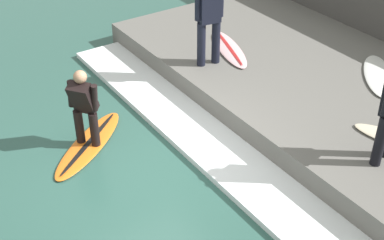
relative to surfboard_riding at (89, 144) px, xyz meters
The scene contains 8 objects.
ground_plane 1.29m from the surfboard_riding, 68.84° to the right, with size 28.00×28.00×0.00m, color #2D564C.
concrete_ledge 4.56m from the surfboard_riding, 15.30° to the right, with size 4.40×9.20×0.47m, color #66635E.
wave_foam_crest 2.07m from the surfboard_riding, 35.51° to the right, with size 1.02×8.74×0.11m, color white.
surfboard_riding is the anchor object (origin of this frame).
surfer_riding 0.80m from the surfboard_riding, ahead, with size 0.54×0.53×1.39m.
surfer_waiting_near 3.28m from the surfboard_riding, 11.24° to the left, with size 0.58×0.31×1.74m.
surfboard_waiting_near 3.73m from the surfboard_riding, 12.80° to the left, with size 1.02×1.85×0.07m.
surfboard_spare 5.55m from the surfboard_riding, 17.70° to the right, with size 1.55×1.59×0.06m.
Camera 1 is at (-3.12, -5.86, 5.43)m, focal length 50.00 mm.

